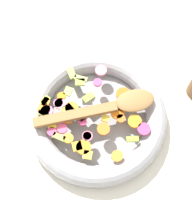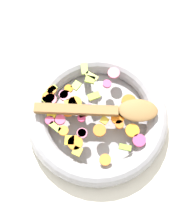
{
  "view_description": "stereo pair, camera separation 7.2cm",
  "coord_description": "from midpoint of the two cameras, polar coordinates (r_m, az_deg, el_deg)",
  "views": [
    {
      "loc": [
        -0.26,
        0.07,
        0.72
      ],
      "look_at": [
        0.0,
        0.0,
        0.05
      ],
      "focal_mm": 50.0,
      "sensor_mm": 36.0,
      "label": 1
    },
    {
      "loc": [
        -0.27,
        -0.0,
        0.72
      ],
      "look_at": [
        0.0,
        0.0,
        0.05
      ],
      "focal_mm": 50.0,
      "sensor_mm": 36.0,
      "label": 2
    }
  ],
  "objects": [
    {
      "name": "chopped_vegetables",
      "position": [
        0.71,
        -4.8,
        -0.79
      ],
      "size": [
        0.26,
        0.25,
        0.01
      ],
      "color": "orange",
      "rests_on": "skillet"
    },
    {
      "name": "wooden_spoon",
      "position": [
        0.71,
        -0.6,
        0.52
      ],
      "size": [
        0.06,
        0.28,
        0.01
      ],
      "color": "olive",
      "rests_on": "chopped_vegetables"
    },
    {
      "name": "skillet",
      "position": [
        0.74,
        -2.74,
        -1.15
      ],
      "size": [
        0.34,
        0.34,
        0.05
      ],
      "color": "gray",
      "rests_on": "ground_plane"
    },
    {
      "name": "ground_plane",
      "position": [
        0.76,
        -2.67,
        -1.75
      ],
      "size": [
        4.0,
        4.0,
        0.0
      ],
      "primitive_type": "plane",
      "color": "silver"
    }
  ]
}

